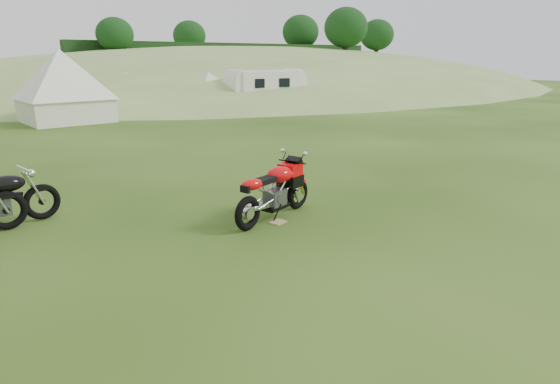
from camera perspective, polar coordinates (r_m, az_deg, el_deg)
ground at (r=6.98m, az=1.60°, el=-7.84°), size 120.00×120.00×0.00m
hillside at (r=53.06m, az=-4.81°, el=12.99°), size 80.00×64.00×8.00m
hedgerow at (r=53.06m, az=-4.81°, el=12.99°), size 36.00×1.20×8.60m
sport_motorcycle at (r=8.39m, az=-0.72°, el=0.61°), size 2.03×1.04×1.19m
plywood_board at (r=8.34m, az=-0.24°, el=-3.68°), size 0.32×0.28×0.02m
tent_left at (r=23.58m, az=-24.90°, el=11.37°), size 3.66×3.66×2.96m
tent_mid at (r=29.62m, az=-18.09°, el=12.00°), size 3.15×3.15×2.22m
tent_right at (r=27.99m, az=-8.64°, el=12.42°), size 2.68×2.68×2.24m
caravan at (r=27.50m, az=-1.79°, el=12.43°), size 4.78×2.54×2.15m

